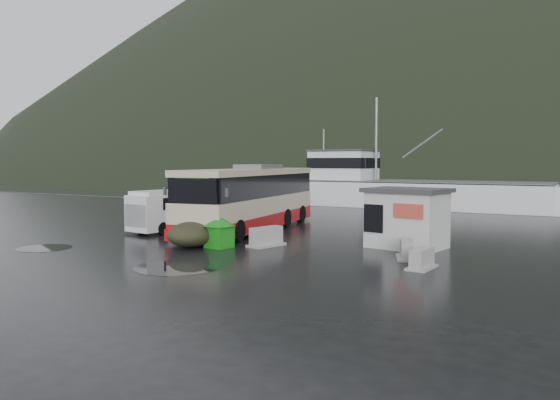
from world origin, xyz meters
The scene contains 14 objects.
ground centered at (0.00, 0.00, 0.00)m, with size 160.00×160.00×0.00m, color black.
harbor_water centered at (0.00, 110.00, 0.00)m, with size 300.00×180.00×0.02m, color black.
quay_edge centered at (0.00, 20.00, 0.00)m, with size 160.00×0.60×1.50m, color #999993.
coach_bus centered at (1.23, 3.34, 0.00)m, with size 3.20×12.93×3.66m, color #C3B294, non-canonical shape.
white_van centered at (-2.24, 1.06, 0.00)m, with size 1.88×5.45×2.28m, color silver, non-canonical shape.
waste_bin_left centered at (2.24, -1.77, 0.00)m, with size 1.00×1.00×1.39m, color #167D16, non-canonical shape.
waste_bin_right centered at (3.36, -2.53, 0.00)m, with size 1.01×1.01×1.40m, color #167D16, non-canonical shape.
dome_tent centered at (2.14, -2.83, 0.00)m, with size 2.05×2.87×1.13m, color #2A2B1A, non-canonical shape.
ticket_kiosk centered at (10.52, 1.58, 0.00)m, with size 3.36×2.55×2.63m, color silver, non-canonical shape.
jersey_barrier_a centered at (4.93, -1.13, 0.00)m, with size 0.87×1.74×0.87m, color #999993, non-canonical shape.
jersey_barrier_b centered at (11.36, -1.18, 0.00)m, with size 0.75×1.50×0.75m, color #999993, non-canonical shape.
jersey_barrier_c centered at (12.41, -2.80, 0.00)m, with size 0.72×1.44×0.72m, color #999993, non-canonical shape.
fishing_trawler centered at (3.18, 26.60, 0.00)m, with size 28.04×6.13×11.22m, color silver, non-canonical shape.
puddles centered at (4.46, -1.47, 0.01)m, with size 15.34×15.26×0.01m.
Camera 1 is at (17.59, -21.82, 3.77)m, focal length 35.00 mm.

